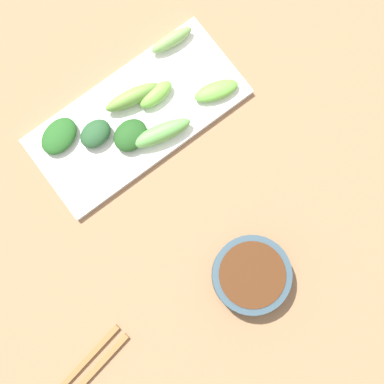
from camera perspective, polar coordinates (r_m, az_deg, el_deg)
tabletop at (r=0.90m, az=-0.55°, el=0.98°), size 2.10×2.10×0.02m
sauce_bowl at (r=0.86m, az=5.93°, el=-8.24°), size 0.12×0.12×0.04m
serving_plate at (r=0.92m, az=-5.57°, el=7.41°), size 0.16×0.34×0.01m
broccoli_stalk_0 at (r=0.88m, az=-3.08°, el=5.90°), size 0.05×0.10×0.03m
broccoli_leafy_1 at (r=0.89m, az=-6.15°, el=5.63°), size 0.06×0.06×0.03m
broccoli_leafy_2 at (r=0.90m, az=-9.59°, el=5.74°), size 0.05×0.06×0.03m
broccoli_stalk_3 at (r=0.94m, az=-2.04°, el=14.90°), size 0.03×0.08×0.02m
broccoli_stalk_4 at (r=0.91m, az=2.44°, el=10.04°), size 0.05×0.08×0.02m
broccoli_leafy_5 at (r=0.91m, az=-13.11°, el=5.45°), size 0.06×0.08×0.02m
broccoli_stalk_6 at (r=0.90m, az=-5.98°, el=9.38°), size 0.04×0.09×0.03m
broccoli_stalk_7 at (r=0.90m, az=-3.61°, el=9.67°), size 0.03×0.06×0.02m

